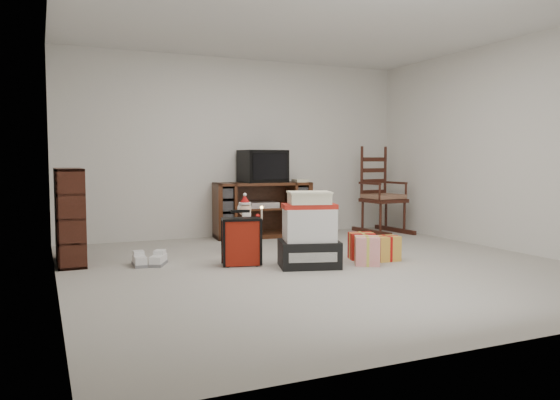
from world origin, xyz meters
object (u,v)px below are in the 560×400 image
object	(u,v)px
rocking_chair	(381,202)
gift_pile	(309,235)
mrs_claus_figurine	(245,230)
gift_cluster	(375,249)
tv_stand	(262,210)
teddy_bear	(327,245)
sneaker_pair	(149,260)
bookshelf	(70,218)
crt_television	(263,166)
santa_figurine	(312,234)
red_suitcase	(241,242)

from	to	relation	value
rocking_chair	gift_pile	world-z (taller)	rocking_chair
mrs_claus_figurine	gift_cluster	bearing A→B (deg)	-42.87
tv_stand	mrs_claus_figurine	xyz separation A→B (m)	(-0.66, -1.10, -0.12)
teddy_bear	sneaker_pair	distance (m)	1.87
bookshelf	sneaker_pair	bearing A→B (deg)	-32.21
teddy_bear	gift_cluster	xyz separation A→B (m)	(0.51, -0.15, -0.05)
tv_stand	crt_television	distance (m)	0.61
bookshelf	santa_figurine	world-z (taller)	bookshelf
rocking_chair	mrs_claus_figurine	xyz separation A→B (m)	(-2.46, -0.83, -0.19)
santa_figurine	sneaker_pair	distance (m)	1.89
teddy_bear	mrs_claus_figurine	world-z (taller)	mrs_claus_figurine
bookshelf	teddy_bear	xyz separation A→B (m)	(2.52, -0.98, -0.31)
red_suitcase	gift_cluster	distance (m)	1.46
mrs_claus_figurine	gift_cluster	world-z (taller)	mrs_claus_figurine
gift_pile	red_suitcase	xyz separation A→B (m)	(-0.60, 0.35, -0.08)
red_suitcase	teddy_bear	distance (m)	0.93
mrs_claus_figurine	bookshelf	bearing A→B (deg)	177.15
teddy_bear	crt_television	world-z (taller)	crt_television
gift_pile	sneaker_pair	world-z (taller)	gift_pile
bookshelf	teddy_bear	bearing A→B (deg)	-21.30
gift_pile	santa_figurine	size ratio (longest dim) A/B	1.31
gift_pile	gift_cluster	xyz separation A→B (m)	(0.82, 0.05, -0.21)
tv_stand	gift_cluster	bearing A→B (deg)	-72.46
gift_pile	santa_figurine	world-z (taller)	gift_pile
bookshelf	santa_figurine	size ratio (longest dim) A/B	1.75
rocking_chair	crt_television	distance (m)	1.88
bookshelf	santa_figurine	xyz separation A→B (m)	(2.61, -0.46, -0.26)
teddy_bear	mrs_claus_figurine	distance (m)	1.08
gift_pile	gift_cluster	world-z (taller)	gift_pile
gift_cluster	teddy_bear	bearing A→B (deg)	163.80
tv_stand	gift_pile	xyz separation A→B (m)	(-0.37, -2.19, -0.06)
rocking_chair	santa_figurine	world-z (taller)	rocking_chair
mrs_claus_figurine	sneaker_pair	distance (m)	1.26
red_suitcase	gift_cluster	xyz separation A→B (m)	(1.42, -0.29, -0.12)
red_suitcase	mrs_claus_figurine	world-z (taller)	mrs_claus_figurine
red_suitcase	teddy_bear	world-z (taller)	red_suitcase
mrs_claus_figurine	sneaker_pair	bearing A→B (deg)	-162.93
tv_stand	santa_figurine	size ratio (longest dim) A/B	2.42
mrs_claus_figurine	gift_pile	bearing A→B (deg)	-75.03
tv_stand	red_suitcase	size ratio (longest dim) A/B	2.42
santa_figurine	gift_cluster	bearing A→B (deg)	-57.94
gift_pile	sneaker_pair	bearing A→B (deg)	170.11
bookshelf	mrs_claus_figurine	xyz separation A→B (m)	(1.91, -0.10, -0.22)
tv_stand	gift_pile	world-z (taller)	tv_stand
gift_pile	santa_figurine	bearing A→B (deg)	76.85
rocking_chair	bookshelf	bearing A→B (deg)	-176.07
rocking_chair	sneaker_pair	xyz separation A→B (m)	(-3.64, -1.20, -0.40)
gift_cluster	crt_television	world-z (taller)	crt_television
teddy_bear	bookshelf	bearing A→B (deg)	158.70
teddy_bear	mrs_claus_figurine	xyz separation A→B (m)	(-0.60, 0.89, 0.09)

